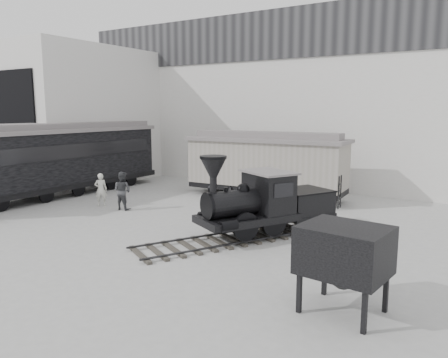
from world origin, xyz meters
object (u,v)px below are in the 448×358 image
Objects in this scene: locomotive at (262,206)px; boxcar at (266,163)px; visitor_a at (101,190)px; coal_hopper at (344,257)px; passenger_coach at (56,159)px; visitor_b at (122,191)px.

locomotive is 7.70m from boxcar.
coal_hopper is (14.15, -5.37, 0.57)m from visitor_a.
passenger_coach is at bearing -49.82° from visitor_a.
boxcar is (-3.23, 6.95, 0.77)m from locomotive.
boxcar is at bearing -131.29° from visitor_b.
passenger_coach is (-13.68, 1.12, 0.96)m from locomotive.
visitor_a is at bearing -136.39° from boxcar.
visitor_b is 13.73m from coal_hopper.
locomotive is 5.18× the size of visitor_a.
boxcar is at bearing 131.38° from coal_hopper.
coal_hopper is (7.90, -11.83, -0.53)m from boxcar.
passenger_coach is at bearing 169.54° from coal_hopper.
visitor_b is (-4.73, -6.46, -1.00)m from boxcar.
passenger_coach is at bearing -155.70° from locomotive.
boxcar is 14.24m from coal_hopper.
passenger_coach is 5.88m from visitor_b.
visitor_b is at bearing -128.54° from boxcar.
locomotive is at bearing 171.41° from visitor_b.
locomotive is 13.76m from passenger_coach.
visitor_a is 1.52m from visitor_b.
coal_hopper reaches higher than visitor_b.
locomotive is 0.97× the size of boxcar.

